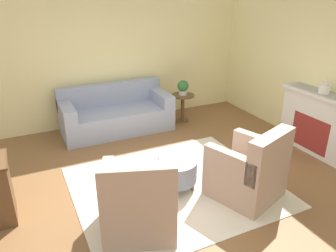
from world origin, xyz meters
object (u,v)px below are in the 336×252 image
armchair_right (249,172)px  ottoman_table (175,170)px  vase_mantel_near (324,89)px  armchair_left (138,203)px  potted_plant_on_side_table (183,87)px  side_table (183,103)px  couch (116,115)px

armchair_right → ottoman_table: size_ratio=1.69×
vase_mantel_near → armchair_left: bearing=-170.3°
armchair_left → potted_plant_on_side_table: (2.14, 2.91, 0.38)m
side_table → armchair_left: bearing=-126.3°
vase_mantel_near → couch: bearing=139.7°
armchair_right → potted_plant_on_side_table: size_ratio=3.44×
couch → side_table: 1.47m
ottoman_table → potted_plant_on_side_table: (1.33, 2.26, 0.49)m
couch → armchair_right: (0.95, -3.09, 0.07)m
armchair_right → potted_plant_on_side_table: armchair_right is taller
couch → side_table: (1.46, -0.18, 0.08)m
armchair_right → side_table: 2.96m
armchair_right → vase_mantel_near: bearing=17.4°
side_table → potted_plant_on_side_table: (0.00, 0.00, 0.37)m
couch → armchair_right: bearing=-72.9°
couch → armchair_right: armchair_right is taller
couch → armchair_left: armchair_left is taller
armchair_left → vase_mantel_near: 3.74m
couch → armchair_right: size_ratio=2.01×
ottoman_table → side_table: (1.33, 2.26, 0.13)m
couch → side_table: bearing=-6.9°
armchair_left → armchair_right: bearing=0.0°
armchair_left → vase_mantel_near: vase_mantel_near is taller
couch → vase_mantel_near: (2.92, -2.47, 0.85)m
ottoman_table → side_table: size_ratio=1.06×
armchair_left → ottoman_table: (0.81, 0.65, -0.11)m
side_table → vase_mantel_near: (1.46, -2.30, 0.76)m
vase_mantel_near → potted_plant_on_side_table: 2.75m
side_table → couch: bearing=173.1°
ottoman_table → potted_plant_on_side_table: potted_plant_on_side_table is taller
couch → armchair_left: (-0.68, -3.09, 0.07)m
ottoman_table → armchair_right: bearing=-38.6°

